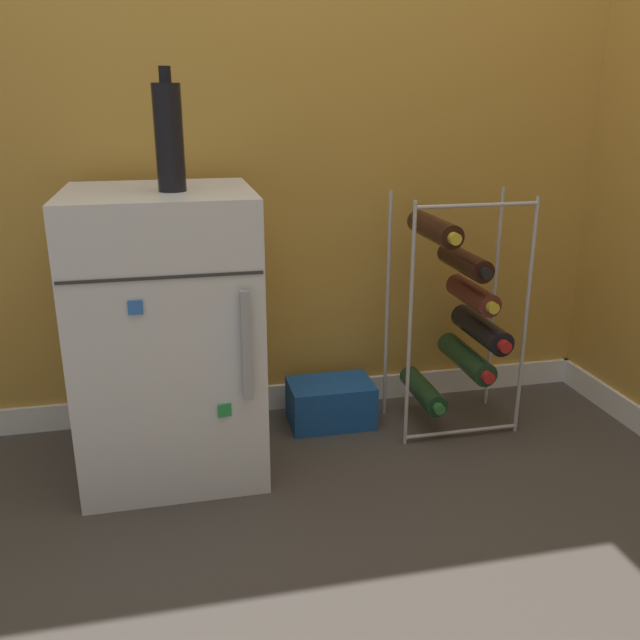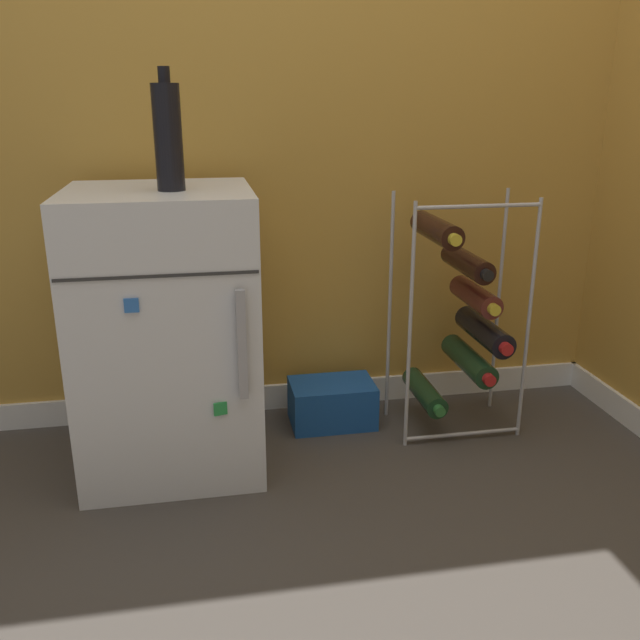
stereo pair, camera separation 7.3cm
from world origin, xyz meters
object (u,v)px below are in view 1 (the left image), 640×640
soda_box (331,403)px  fridge_top_bottle (169,137)px  mini_fridge (168,334)px  wine_rack (459,314)px

soda_box → fridge_top_bottle: bearing=-158.8°
mini_fridge → fridge_top_bottle: 0.55m
mini_fridge → soda_box: bearing=15.9°
wine_rack → soda_box: bearing=167.7°
soda_box → mini_fridge: bearing=-164.1°
mini_fridge → soda_box: size_ratio=2.93×
wine_rack → soda_box: wine_rack is taller
wine_rack → soda_box: size_ratio=2.78×
fridge_top_bottle → mini_fridge: bearing=136.6°
soda_box → fridge_top_bottle: 1.03m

